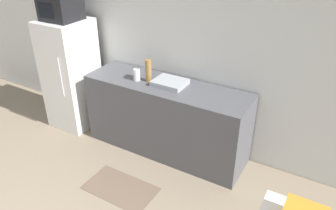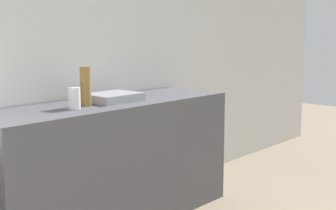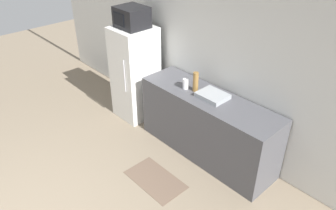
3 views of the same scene
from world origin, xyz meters
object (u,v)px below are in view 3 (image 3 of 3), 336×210
Objects in this scene: microwave at (132,17)px; bottle_tall at (196,82)px; refrigerator at (135,73)px; bottle_short at (186,84)px.

microwave reaches higher than bottle_tall.
refrigerator is at bearing -176.98° from bottle_tall.
refrigerator is 3.39× the size of microwave.
microwave is (-0.00, -0.00, 0.92)m from refrigerator.
bottle_short is at bearing 0.92° from microwave.
bottle_tall is at bearing 19.95° from bottle_short.
bottle_short is (1.12, 0.02, 0.24)m from refrigerator.
bottle_tall reaches higher than bottle_short.
bottle_short is at bearing -160.05° from bottle_tall.
microwave is 3.11× the size of bottle_short.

